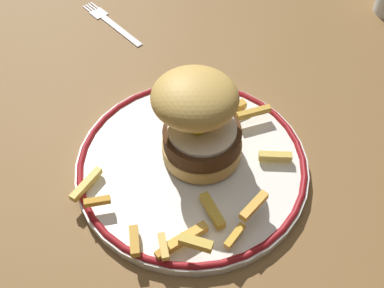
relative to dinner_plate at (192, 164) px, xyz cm
name	(u,v)px	position (x,y,z in cm)	size (l,w,h in cm)	color
ground_plane	(213,160)	(3.22, 2.03, -2.84)	(118.79, 108.83, 4.00)	brown
dinner_plate	(192,164)	(0.00, 0.00, 0.00)	(27.49, 27.49, 1.60)	white
burger	(198,117)	(1.06, 1.67, 6.23)	(13.15, 13.27, 10.95)	tan
fries_pile	(201,167)	(0.65, -1.83, 1.54)	(25.87, 26.22, 2.87)	gold
fork	(111,22)	(-6.15, 30.81, -0.66)	(8.11, 13.30, 0.36)	silver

